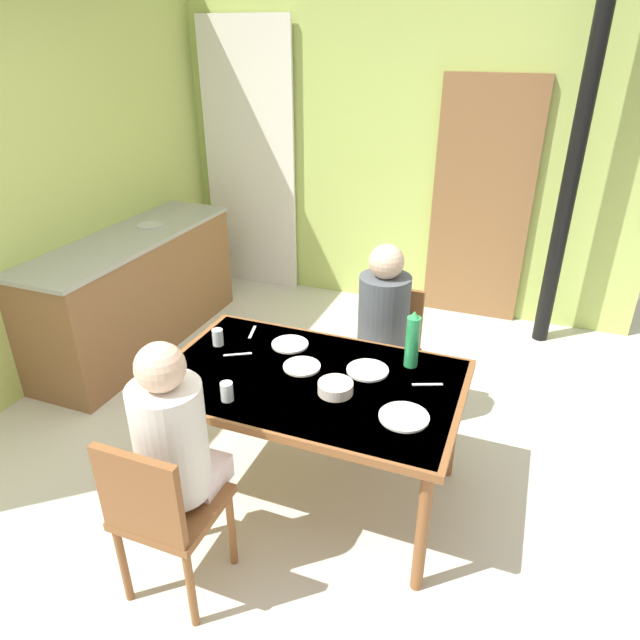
% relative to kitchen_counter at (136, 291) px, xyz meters
% --- Properties ---
extents(ground_plane, '(6.98, 6.98, 0.00)m').
position_rel_kitchen_counter_xyz_m(ground_plane, '(1.65, -1.10, -0.45)').
color(ground_plane, beige).
extents(wall_back, '(4.15, 0.10, 2.87)m').
position_rel_kitchen_counter_xyz_m(wall_back, '(1.65, 1.59, 0.99)').
color(wall_back, '#B2CA64').
rests_on(wall_back, ground_plane).
extents(wall_left, '(0.10, 4.03, 2.87)m').
position_rel_kitchen_counter_xyz_m(wall_left, '(-0.33, -0.43, 0.99)').
color(wall_left, '#B6C964').
rests_on(wall_left, ground_plane).
extents(door_wooden, '(0.80, 0.05, 2.00)m').
position_rel_kitchen_counter_xyz_m(door_wooden, '(2.40, 1.51, 0.55)').
color(door_wooden, brown).
rests_on(door_wooden, ground_plane).
extents(stove_pipe_column, '(0.12, 0.12, 2.87)m').
position_rel_kitchen_counter_xyz_m(stove_pipe_column, '(3.03, 1.24, 0.99)').
color(stove_pipe_column, black).
rests_on(stove_pipe_column, ground_plane).
extents(curtain_panel, '(0.90, 0.03, 2.41)m').
position_rel_kitchen_counter_xyz_m(curtain_panel, '(0.28, 1.49, 0.76)').
color(curtain_panel, white).
rests_on(curtain_panel, ground_plane).
extents(kitchen_counter, '(0.61, 1.96, 0.91)m').
position_rel_kitchen_counter_xyz_m(kitchen_counter, '(0.00, 0.00, 0.00)').
color(kitchen_counter, brown).
rests_on(kitchen_counter, ground_plane).
extents(dining_table, '(1.51, 0.94, 0.73)m').
position_rel_kitchen_counter_xyz_m(dining_table, '(1.91, -1.07, 0.21)').
color(dining_table, brown).
rests_on(dining_table, ground_plane).
extents(chair_near_diner, '(0.40, 0.40, 0.87)m').
position_rel_kitchen_counter_xyz_m(chair_near_diner, '(1.59, -1.90, 0.05)').
color(chair_near_diner, brown).
rests_on(chair_near_diner, ground_plane).
extents(chair_far_diner, '(0.40, 0.40, 0.87)m').
position_rel_kitchen_counter_xyz_m(chair_far_diner, '(2.10, -0.25, 0.05)').
color(chair_far_diner, brown).
rests_on(chair_far_diner, ground_plane).
extents(person_near_diner, '(0.30, 0.37, 0.77)m').
position_rel_kitchen_counter_xyz_m(person_near_diner, '(1.59, -1.76, 0.33)').
color(person_near_diner, silver).
rests_on(person_near_diner, ground_plane).
extents(person_far_diner, '(0.30, 0.37, 0.77)m').
position_rel_kitchen_counter_xyz_m(person_far_diner, '(2.10, -0.39, 0.33)').
color(person_far_diner, '#4F4A5B').
rests_on(person_far_diner, ground_plane).
extents(water_bottle_green_near, '(0.07, 0.07, 0.31)m').
position_rel_kitchen_counter_xyz_m(water_bottle_green_near, '(2.36, -0.77, 0.43)').
color(water_bottle_green_near, '#28974F').
rests_on(water_bottle_green_near, dining_table).
extents(serving_bowl_center, '(0.17, 0.17, 0.05)m').
position_rel_kitchen_counter_xyz_m(serving_bowl_center, '(2.08, -1.15, 0.31)').
color(serving_bowl_center, '#F2E0CD').
rests_on(serving_bowl_center, dining_table).
extents(dinner_plate_near_left, '(0.21, 0.21, 0.01)m').
position_rel_kitchen_counter_xyz_m(dinner_plate_near_left, '(2.17, -0.91, 0.29)').
color(dinner_plate_near_left, white).
rests_on(dinner_plate_near_left, dining_table).
extents(dinner_plate_near_right, '(0.20, 0.20, 0.01)m').
position_rel_kitchen_counter_xyz_m(dinner_plate_near_right, '(1.69, -0.81, 0.29)').
color(dinner_plate_near_right, white).
rests_on(dinner_plate_near_right, dining_table).
extents(dinner_plate_far_center, '(0.23, 0.23, 0.01)m').
position_rel_kitchen_counter_xyz_m(dinner_plate_far_center, '(2.43, -1.23, 0.29)').
color(dinner_plate_far_center, white).
rests_on(dinner_plate_far_center, dining_table).
extents(dinner_plate_far_side, '(0.19, 0.19, 0.01)m').
position_rel_kitchen_counter_xyz_m(dinner_plate_far_side, '(1.84, -1.00, 0.29)').
color(dinner_plate_far_side, white).
rests_on(dinner_plate_far_side, dining_table).
extents(drinking_glass_by_near_diner, '(0.06, 0.06, 0.09)m').
position_rel_kitchen_counter_xyz_m(drinking_glass_by_near_diner, '(1.32, -0.94, 0.33)').
color(drinking_glass_by_near_diner, silver).
rests_on(drinking_glass_by_near_diner, dining_table).
extents(drinking_glass_by_far_diner, '(0.06, 0.06, 0.09)m').
position_rel_kitchen_counter_xyz_m(drinking_glass_by_far_diner, '(1.63, -1.39, 0.33)').
color(drinking_glass_by_far_diner, silver).
rests_on(drinking_glass_by_far_diner, dining_table).
extents(cutlery_knife_near, '(0.14, 0.07, 0.00)m').
position_rel_kitchen_counter_xyz_m(cutlery_knife_near, '(2.47, -0.93, 0.28)').
color(cutlery_knife_near, silver).
rests_on(cutlery_knife_near, dining_table).
extents(cutlery_fork_near, '(0.05, 0.15, 0.00)m').
position_rel_kitchen_counter_xyz_m(cutlery_fork_near, '(1.43, -0.75, 0.28)').
color(cutlery_fork_near, silver).
rests_on(cutlery_fork_near, dining_table).
extents(cutlery_knife_far, '(0.14, 0.09, 0.00)m').
position_rel_kitchen_counter_xyz_m(cutlery_knife_far, '(1.47, -1.00, 0.28)').
color(cutlery_knife_far, silver).
rests_on(cutlery_knife_far, dining_table).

